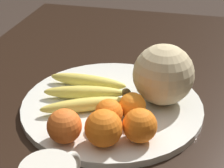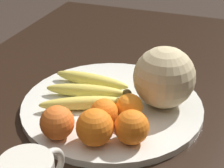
{
  "view_description": "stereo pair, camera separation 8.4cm",
  "coord_description": "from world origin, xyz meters",
  "px_view_note": "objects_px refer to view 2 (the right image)",
  "views": [
    {
      "loc": [
        -0.66,
        -0.19,
        1.24
      ],
      "look_at": [
        0.06,
        -0.02,
        0.83
      ],
      "focal_mm": 60.0,
      "sensor_mm": 36.0,
      "label": 1
    },
    {
      "loc": [
        -0.63,
        -0.27,
        1.24
      ],
      "look_at": [
        0.06,
        -0.02,
        0.83
      ],
      "focal_mm": 60.0,
      "sensor_mm": 36.0,
      "label": 2
    }
  ],
  "objects_px": {
    "melon": "(164,77)",
    "produce_tag": "(129,129)",
    "orange_front_right": "(132,127)",
    "orange_mid_center": "(104,113)",
    "fruit_bowl": "(112,105)",
    "orange_front_left": "(95,127)",
    "orange_back_left": "(57,123)",
    "orange_back_right": "(129,107)",
    "banana_bunch": "(88,90)",
    "kitchen_table": "(96,154)"
  },
  "relations": [
    {
      "from": "banana_bunch",
      "to": "melon",
      "type": "bearing_deg",
      "value": 177.39
    },
    {
      "from": "orange_front_left",
      "to": "orange_back_right",
      "type": "height_order",
      "value": "orange_front_left"
    },
    {
      "from": "fruit_bowl",
      "to": "orange_back_right",
      "type": "bearing_deg",
      "value": -130.02
    },
    {
      "from": "orange_mid_center",
      "to": "produce_tag",
      "type": "distance_m",
      "value": 0.06
    },
    {
      "from": "orange_mid_center",
      "to": "orange_front_left",
      "type": "bearing_deg",
      "value": -174.88
    },
    {
      "from": "fruit_bowl",
      "to": "orange_back_right",
      "type": "height_order",
      "value": "orange_back_right"
    },
    {
      "from": "melon",
      "to": "produce_tag",
      "type": "bearing_deg",
      "value": 161.44
    },
    {
      "from": "banana_bunch",
      "to": "produce_tag",
      "type": "distance_m",
      "value": 0.16
    },
    {
      "from": "orange_front_right",
      "to": "orange_back_right",
      "type": "distance_m",
      "value": 0.08
    },
    {
      "from": "orange_front_right",
      "to": "banana_bunch",
      "type": "bearing_deg",
      "value": 49.29
    },
    {
      "from": "orange_front_left",
      "to": "orange_mid_center",
      "type": "xyz_separation_m",
      "value": [
        0.06,
        0.01,
        -0.01
      ]
    },
    {
      "from": "kitchen_table",
      "to": "orange_front_left",
      "type": "xyz_separation_m",
      "value": [
        -0.09,
        -0.04,
        0.15
      ]
    },
    {
      "from": "kitchen_table",
      "to": "orange_back_left",
      "type": "relative_size",
      "value": 22.65
    },
    {
      "from": "orange_back_left",
      "to": "orange_back_right",
      "type": "xyz_separation_m",
      "value": [
        0.11,
        -0.11,
        -0.01
      ]
    },
    {
      "from": "orange_back_right",
      "to": "orange_front_right",
      "type": "bearing_deg",
      "value": -158.66
    },
    {
      "from": "kitchen_table",
      "to": "melon",
      "type": "relative_size",
      "value": 11.25
    },
    {
      "from": "melon",
      "to": "orange_front_left",
      "type": "xyz_separation_m",
      "value": [
        -0.19,
        0.09,
        -0.03
      ]
    },
    {
      "from": "banana_bunch",
      "to": "orange_mid_center",
      "type": "bearing_deg",
      "value": 118.11
    },
    {
      "from": "orange_front_right",
      "to": "melon",
      "type": "bearing_deg",
      "value": -9.0
    },
    {
      "from": "fruit_bowl",
      "to": "orange_back_right",
      "type": "distance_m",
      "value": 0.08
    },
    {
      "from": "orange_front_right",
      "to": "orange_back_left",
      "type": "distance_m",
      "value": 0.15
    },
    {
      "from": "melon",
      "to": "orange_front_left",
      "type": "distance_m",
      "value": 0.21
    },
    {
      "from": "fruit_bowl",
      "to": "orange_front_left",
      "type": "xyz_separation_m",
      "value": [
        -0.15,
        -0.02,
        0.04
      ]
    },
    {
      "from": "melon",
      "to": "fruit_bowl",
      "type": "bearing_deg",
      "value": 107.84
    },
    {
      "from": "banana_bunch",
      "to": "orange_back_right",
      "type": "xyz_separation_m",
      "value": [
        -0.05,
        -0.12,
        0.01
      ]
    },
    {
      "from": "melon",
      "to": "orange_front_left",
      "type": "bearing_deg",
      "value": 153.98
    },
    {
      "from": "orange_front_left",
      "to": "orange_back_left",
      "type": "bearing_deg",
      "value": 96.13
    },
    {
      "from": "orange_front_left",
      "to": "orange_front_right",
      "type": "relative_size",
      "value": 1.08
    },
    {
      "from": "orange_front_right",
      "to": "orange_mid_center",
      "type": "relative_size",
      "value": 1.16
    },
    {
      "from": "melon",
      "to": "orange_front_right",
      "type": "relative_size",
      "value": 2.02
    },
    {
      "from": "orange_front_left",
      "to": "produce_tag",
      "type": "xyz_separation_m",
      "value": [
        0.06,
        -0.05,
        -0.04
      ]
    },
    {
      "from": "melon",
      "to": "orange_back_right",
      "type": "xyz_separation_m",
      "value": [
        -0.08,
        0.05,
        -0.04
      ]
    },
    {
      "from": "fruit_bowl",
      "to": "orange_back_left",
      "type": "height_order",
      "value": "orange_back_left"
    },
    {
      "from": "produce_tag",
      "to": "fruit_bowl",
      "type": "bearing_deg",
      "value": 19.47
    },
    {
      "from": "orange_front_left",
      "to": "produce_tag",
      "type": "relative_size",
      "value": 0.79
    },
    {
      "from": "melon",
      "to": "produce_tag",
      "type": "height_order",
      "value": "melon"
    },
    {
      "from": "melon",
      "to": "orange_front_left",
      "type": "relative_size",
      "value": 1.87
    },
    {
      "from": "orange_front_left",
      "to": "fruit_bowl",
      "type": "bearing_deg",
      "value": 7.52
    },
    {
      "from": "orange_back_right",
      "to": "melon",
      "type": "bearing_deg",
      "value": -33.0
    },
    {
      "from": "banana_bunch",
      "to": "produce_tag",
      "type": "bearing_deg",
      "value": 133.45
    },
    {
      "from": "banana_bunch",
      "to": "orange_mid_center",
      "type": "relative_size",
      "value": 3.61
    },
    {
      "from": "fruit_bowl",
      "to": "orange_mid_center",
      "type": "bearing_deg",
      "value": -170.71
    },
    {
      "from": "melon",
      "to": "orange_front_left",
      "type": "height_order",
      "value": "melon"
    },
    {
      "from": "melon",
      "to": "banana_bunch",
      "type": "bearing_deg",
      "value": 99.32
    },
    {
      "from": "orange_back_left",
      "to": "orange_back_right",
      "type": "height_order",
      "value": "orange_back_left"
    },
    {
      "from": "orange_back_right",
      "to": "fruit_bowl",
      "type": "bearing_deg",
      "value": 49.98
    },
    {
      "from": "orange_back_left",
      "to": "kitchen_table",
      "type": "bearing_deg",
      "value": -20.64
    },
    {
      "from": "banana_bunch",
      "to": "orange_back_left",
      "type": "relative_size",
      "value": 3.09
    },
    {
      "from": "fruit_bowl",
      "to": "produce_tag",
      "type": "height_order",
      "value": "produce_tag"
    },
    {
      "from": "fruit_bowl",
      "to": "orange_mid_center",
      "type": "height_order",
      "value": "orange_mid_center"
    }
  ]
}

